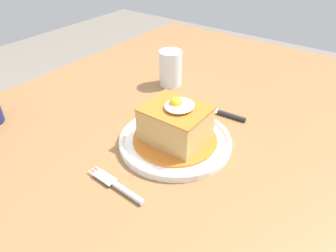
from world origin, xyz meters
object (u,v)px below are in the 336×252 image
at_px(fork, 120,188).
at_px(drinking_glass, 170,70).
at_px(main_plate, 175,140).
at_px(knife, 223,113).

bearing_deg(fork, drinking_glass, 23.63).
xyz_separation_m(main_plate, drinking_glass, (0.23, 0.18, 0.04)).
bearing_deg(main_plate, knife, -10.37).
bearing_deg(fork, knife, -5.29).
height_order(main_plate, knife, main_plate).
relative_size(main_plate, drinking_glass, 2.43).
height_order(main_plate, fork, main_plate).
xyz_separation_m(main_plate, knife, (0.17, -0.03, -0.00)).
distance_m(main_plate, drinking_glass, 0.30).
height_order(fork, knife, same).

